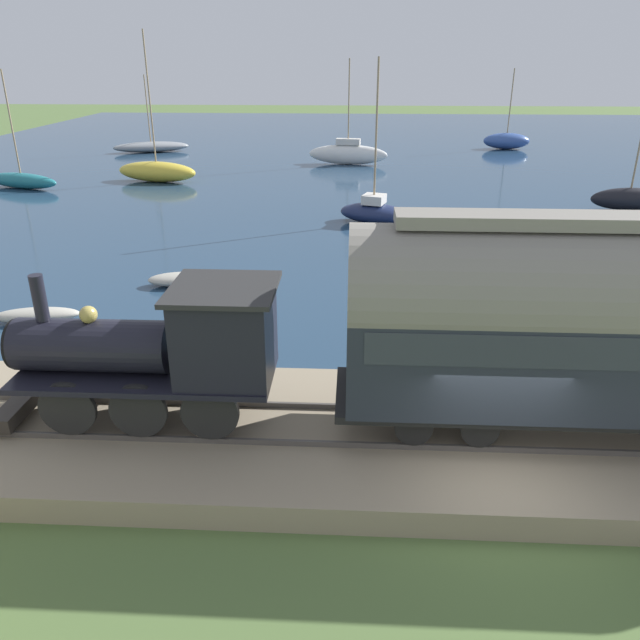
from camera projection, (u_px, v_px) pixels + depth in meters
name	position (u px, v px, depth m)	size (l,w,h in m)	color
ground_plane	(492.00, 496.00, 12.06)	(200.00, 200.00, 0.00)	#516B38
harbor_water	(387.00, 155.00, 52.80)	(80.00, 80.00, 0.01)	navy
rail_embankment	(480.00, 442.00, 13.26)	(5.28, 56.00, 0.68)	gray
steam_locomotive	(166.00, 345.00, 12.75)	(2.07, 5.89, 3.19)	black
passenger_coach	(607.00, 320.00, 12.02)	(2.47, 10.43, 4.54)	black
sailboat_teal	(22.00, 180.00, 39.55)	(2.69, 5.48, 7.08)	#1E707A
sailboat_green	(638.00, 306.00, 19.74)	(2.23, 6.47, 5.45)	#236B42
sailboat_navy	(374.00, 211.00, 31.45)	(2.75, 3.85, 7.79)	#192347
sailboat_gray	(151.00, 147.00, 54.26)	(3.83, 6.64, 6.32)	gray
sailboat_blue	(506.00, 141.00, 55.95)	(1.89, 4.12, 6.78)	#335199
sailboat_white	(348.00, 154.00, 48.08)	(1.89, 6.20, 7.62)	white
sailboat_black	(629.00, 198.00, 33.98)	(1.14, 4.20, 7.58)	black
sailboat_yellow	(157.00, 171.00, 41.55)	(2.76, 5.75, 9.32)	gold
rowboat_near_shore	(443.00, 317.00, 19.77)	(1.58, 2.75, 0.42)	silver
rowboat_off_pier	(181.00, 279.00, 22.96)	(1.34, 2.55, 0.48)	#B7B2A3
rowboat_mid_harbor	(37.00, 315.00, 19.82)	(1.24, 2.76, 0.46)	#B7B2A3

